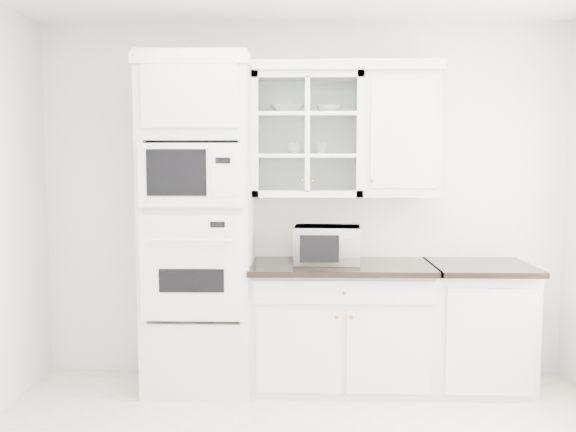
{
  "coord_description": "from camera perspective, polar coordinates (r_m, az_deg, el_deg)",
  "views": [
    {
      "loc": [
        -0.01,
        -2.95,
        1.67
      ],
      "look_at": [
        -0.1,
        1.05,
        1.3
      ],
      "focal_mm": 38.0,
      "sensor_mm": 36.0,
      "label": 1
    }
  ],
  "objects": [
    {
      "name": "bowl_a",
      "position": [
        4.53,
        -0.07,
        9.97
      ],
      "size": [
        0.26,
        0.26,
        0.06
      ],
      "primitive_type": "imported",
      "rotation": [
        0.0,
        0.0,
        0.05
      ],
      "color": "white",
      "rests_on": "upper_cabinet_glass"
    },
    {
      "name": "crown_molding",
      "position": [
        4.56,
        0.48,
        13.67
      ],
      "size": [
        2.14,
        0.38,
        0.07
      ],
      "primitive_type": "cube",
      "color": "white",
      "rests_on": "room_shell"
    },
    {
      "name": "upper_cabinet_glass",
      "position": [
        4.53,
        1.82,
        7.55
      ],
      "size": [
        0.8,
        0.33,
        0.9
      ],
      "color": "silver",
      "rests_on": "room_shell"
    },
    {
      "name": "cup_a",
      "position": [
        4.54,
        0.53,
        6.31
      ],
      "size": [
        0.12,
        0.12,
        0.08
      ],
      "primitive_type": "imported",
      "rotation": [
        0.0,
        0.0,
        -0.18
      ],
      "color": "white",
      "rests_on": "upper_cabinet_glass"
    },
    {
      "name": "countertop_microwave",
      "position": [
        4.44,
        3.69,
        -2.68
      ],
      "size": [
        0.49,
        0.42,
        0.27
      ],
      "primitive_type": "imported",
      "rotation": [
        0.0,
        0.0,
        3.08
      ],
      "color": "white",
      "rests_on": "base_cabinet_run"
    },
    {
      "name": "upper_cabinet_solid",
      "position": [
        4.59,
        10.34,
        7.44
      ],
      "size": [
        0.55,
        0.33,
        0.9
      ],
      "primitive_type": "cube",
      "color": "silver",
      "rests_on": "room_shell"
    },
    {
      "name": "base_cabinet_run",
      "position": [
        4.56,
        4.97,
        -10.07
      ],
      "size": [
        1.32,
        0.67,
        0.92
      ],
      "color": "silver",
      "rests_on": "ground"
    },
    {
      "name": "cup_b",
      "position": [
        4.52,
        3.1,
        6.32
      ],
      "size": [
        0.11,
        0.11,
        0.09
      ],
      "primitive_type": "imported",
      "rotation": [
        0.0,
        0.0,
        0.22
      ],
      "color": "white",
      "rests_on": "upper_cabinet_glass"
    },
    {
      "name": "room_shell",
      "position": [
        3.38,
        1.46,
        7.15
      ],
      "size": [
        4.0,
        3.5,
        2.7
      ],
      "color": "white",
      "rests_on": "ground"
    },
    {
      "name": "extra_base_cabinet",
      "position": [
        4.73,
        17.32,
        -9.73
      ],
      "size": [
        0.72,
        0.67,
        0.92
      ],
      "color": "silver",
      "rests_on": "ground"
    },
    {
      "name": "bowl_b",
      "position": [
        4.54,
        3.87,
        9.93
      ],
      "size": [
        0.21,
        0.21,
        0.06
      ],
      "primitive_type": "imported",
      "rotation": [
        0.0,
        0.0,
        0.21
      ],
      "color": "white",
      "rests_on": "upper_cabinet_glass"
    },
    {
      "name": "oven_column",
      "position": [
        4.45,
        -8.29,
        -0.84
      ],
      "size": [
        0.76,
        0.68,
        2.4
      ],
      "color": "silver",
      "rests_on": "ground"
    }
  ]
}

